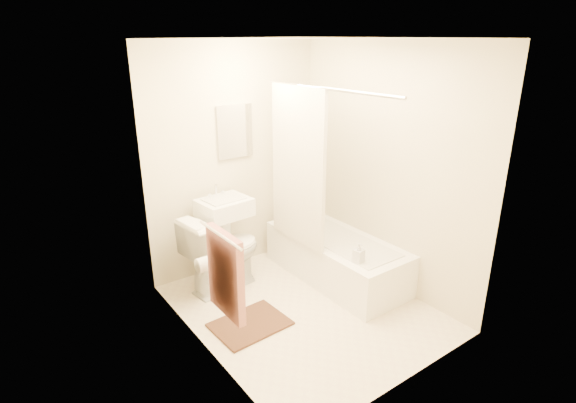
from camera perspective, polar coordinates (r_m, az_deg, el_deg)
floor at (r=4.36m, az=1.99°, el=-13.37°), size 2.40×2.40×0.00m
ceiling at (r=3.65m, az=2.46°, el=19.99°), size 2.40×2.40×0.00m
wall_back at (r=4.80m, az=-6.73°, el=5.35°), size 2.00×0.02×2.40m
wall_left at (r=3.35m, az=-11.37°, el=-1.36°), size 0.02×2.40×2.40m
wall_right at (r=4.51m, az=12.27°, el=4.06°), size 0.02×2.40×2.40m
mirror at (r=4.72m, az=-6.75°, el=8.83°), size 0.40×0.03×0.55m
curtain_rod at (r=3.94m, az=4.96°, el=14.09°), size 0.03×1.70×0.03m
shower_curtain at (r=4.39m, az=1.24°, el=4.38°), size 0.04×0.80×1.55m
towel_bar at (r=3.19m, az=-8.68°, el=-4.20°), size 0.02×0.60×0.02m
towel at (r=3.35m, az=-7.93°, el=-9.10°), size 0.06×0.45×0.66m
toilet_paper at (r=3.68m, az=-10.66°, el=-7.86°), size 0.11×0.12×0.12m
toilet at (r=4.56m, az=-8.28°, el=-6.33°), size 0.85×0.55×0.79m
sink at (r=4.69m, az=-8.05°, el=-4.33°), size 0.53×0.44×0.97m
bathtub at (r=4.81m, az=6.12°, el=-7.08°), size 0.70×1.59×0.45m
bath_mat at (r=4.15m, az=-4.83°, el=-15.25°), size 0.66×0.51×0.02m
soap_bottle at (r=4.20m, az=8.97°, el=-6.49°), size 0.10×0.10×0.19m
scrub_brush at (r=4.98m, az=3.86°, el=-2.92°), size 0.13×0.21×0.04m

